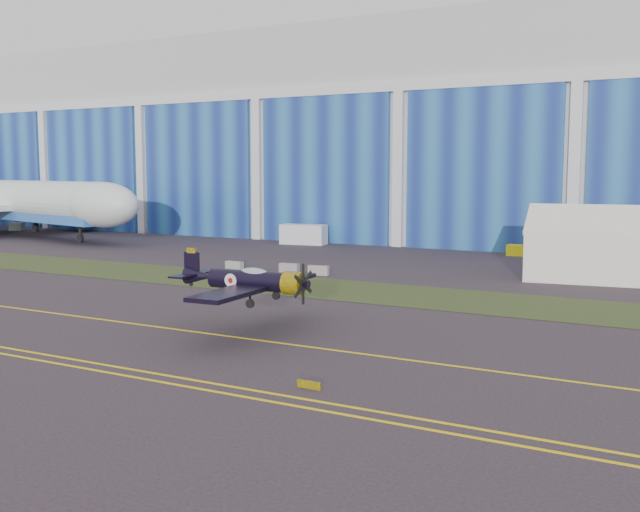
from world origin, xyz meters
The scene contains 14 objects.
ground centered at (0.00, 0.00, 0.00)m, with size 260.00×260.00×0.00m, color #352C32.
grass_median centered at (0.00, 14.00, 0.02)m, with size 260.00×10.00×0.02m, color #475128.
hangar centered at (0.00, 71.79, 14.96)m, with size 220.00×45.70×30.00m.
taxiway_centreline centered at (0.00, -5.00, 0.01)m, with size 200.00×0.20×0.02m, color yellow.
guard_board_right centered at (22.00, -12.00, 0.17)m, with size 1.20×0.15×0.35m, color yellow.
warbird centered at (12.58, -3.11, 3.18)m, with size 10.66×12.60×3.57m.
jetliner centered at (-58.85, 37.26, 11.97)m, with size 80.28×72.57×23.93m.
tent centered at (28.75, 31.74, 3.42)m, with size 15.96×12.56×6.83m.
shipping_container centered at (-12.34, 45.98, 1.33)m, with size 6.15×2.46×2.66m, color silver.
tug centered at (16.39, 46.31, 0.64)m, with size 2.19×1.37×1.28m, color yellow.
cart centered at (-66.05, 43.04, 0.66)m, with size 2.18×1.31×1.31m, color silver.
barrier_a centered at (-4.81, 19.54, 0.45)m, with size 2.00×0.60×0.90m, color gray.
barrier_b centered at (0.77, 20.87, 0.45)m, with size 2.00×0.60×0.90m, color gray.
barrier_c centered at (4.14, 20.72, 0.45)m, with size 2.00×0.60×0.90m, color #9F8D8C.
Camera 1 is at (38.62, -40.74, 9.88)m, focal length 42.00 mm.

